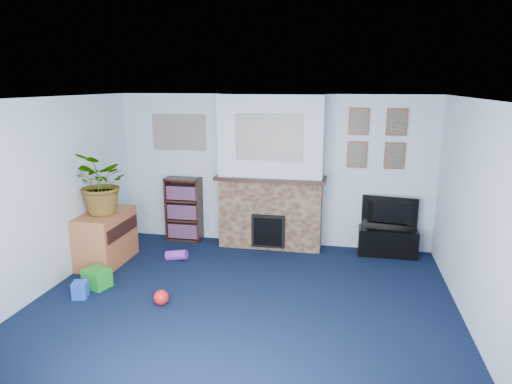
% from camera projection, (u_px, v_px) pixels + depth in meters
% --- Properties ---
extents(floor, '(5.00, 4.50, 0.01)m').
position_uv_depth(floor, '(242.00, 305.00, 5.41)').
color(floor, black).
rests_on(floor, ground).
extents(ceiling, '(5.00, 4.50, 0.01)m').
position_uv_depth(ceiling, '(240.00, 99.00, 4.85)').
color(ceiling, white).
rests_on(ceiling, wall_back).
extents(wall_back, '(5.00, 0.04, 2.40)m').
position_uv_depth(wall_back, '(273.00, 171.00, 7.27)').
color(wall_back, silver).
rests_on(wall_back, ground).
extents(wall_front, '(5.00, 0.04, 2.40)m').
position_uv_depth(wall_front, '(163.00, 297.00, 2.98)').
color(wall_front, silver).
rests_on(wall_front, ground).
extents(wall_left, '(0.04, 4.50, 2.40)m').
position_uv_depth(wall_left, '(43.00, 197.00, 5.60)').
color(wall_left, silver).
rests_on(wall_left, ground).
extents(wall_right, '(0.04, 4.50, 2.40)m').
position_uv_depth(wall_right, '(479.00, 220.00, 4.65)').
color(wall_right, silver).
rests_on(wall_right, ground).
extents(chimney_breast, '(1.72, 0.50, 2.40)m').
position_uv_depth(chimney_breast, '(271.00, 174.00, 7.08)').
color(chimney_breast, brown).
rests_on(chimney_breast, ground).
extents(collage_main, '(1.00, 0.03, 0.68)m').
position_uv_depth(collage_main, '(269.00, 137.00, 6.74)').
color(collage_main, gray).
rests_on(collage_main, chimney_breast).
extents(collage_left, '(0.90, 0.03, 0.58)m').
position_uv_depth(collage_left, '(179.00, 132.00, 7.42)').
color(collage_left, gray).
rests_on(collage_left, wall_back).
extents(portrait_tl, '(0.30, 0.03, 0.40)m').
position_uv_depth(portrait_tl, '(359.00, 122.00, 6.82)').
color(portrait_tl, brown).
rests_on(portrait_tl, wall_back).
extents(portrait_tr, '(0.30, 0.03, 0.40)m').
position_uv_depth(portrait_tr, '(397.00, 122.00, 6.72)').
color(portrait_tr, brown).
rests_on(portrait_tr, wall_back).
extents(portrait_bl, '(0.30, 0.03, 0.40)m').
position_uv_depth(portrait_bl, '(357.00, 155.00, 6.94)').
color(portrait_bl, brown).
rests_on(portrait_bl, wall_back).
extents(portrait_br, '(0.30, 0.03, 0.40)m').
position_uv_depth(portrait_br, '(395.00, 156.00, 6.83)').
color(portrait_br, brown).
rests_on(portrait_br, wall_back).
extents(tv_stand, '(0.87, 0.37, 0.41)m').
position_uv_depth(tv_stand, '(387.00, 240.00, 6.95)').
color(tv_stand, black).
rests_on(tv_stand, ground).
extents(television, '(0.83, 0.23, 0.48)m').
position_uv_depth(television, '(389.00, 213.00, 6.87)').
color(television, black).
rests_on(television, tv_stand).
extents(bookshelf, '(0.58, 0.28, 1.05)m').
position_uv_depth(bookshelf, '(184.00, 210.00, 7.58)').
color(bookshelf, black).
rests_on(bookshelf, ground).
extents(sideboard, '(0.54, 0.97, 0.75)m').
position_uv_depth(sideboard, '(106.00, 239.00, 6.62)').
color(sideboard, '#AA5D36').
rests_on(sideboard, ground).
extents(potted_plant, '(1.05, 1.02, 0.89)m').
position_uv_depth(potted_plant, '(103.00, 183.00, 6.37)').
color(potted_plant, '#26661E').
rests_on(potted_plant, sideboard).
extents(mantel_clock, '(0.09, 0.06, 0.13)m').
position_uv_depth(mantel_clock, '(264.00, 172.00, 7.05)').
color(mantel_clock, gold).
rests_on(mantel_clock, chimney_breast).
extents(mantel_candle, '(0.05, 0.05, 0.15)m').
position_uv_depth(mantel_candle, '(293.00, 173.00, 6.96)').
color(mantel_candle, '#B2BFC6').
rests_on(mantel_candle, chimney_breast).
extents(mantel_teddy, '(0.13, 0.13, 0.13)m').
position_uv_depth(mantel_teddy, '(235.00, 171.00, 7.14)').
color(mantel_teddy, gray).
rests_on(mantel_teddy, chimney_breast).
extents(mantel_can, '(0.06, 0.06, 0.11)m').
position_uv_depth(mantel_can, '(318.00, 175.00, 6.89)').
color(mantel_can, blue).
rests_on(mantel_can, chimney_breast).
extents(green_crate, '(0.37, 0.33, 0.25)m').
position_uv_depth(green_crate, '(97.00, 277.00, 5.85)').
color(green_crate, '#198C26').
rests_on(green_crate, ground).
extents(toy_ball, '(0.18, 0.18, 0.18)m').
position_uv_depth(toy_ball, '(161.00, 298.00, 5.39)').
color(toy_ball, red).
rests_on(toy_ball, ground).
extents(toy_block, '(0.21, 0.21, 0.21)m').
position_uv_depth(toy_block, '(80.00, 289.00, 5.56)').
color(toy_block, blue).
rests_on(toy_block, ground).
extents(toy_tube, '(0.33, 0.15, 0.19)m').
position_uv_depth(toy_tube, '(177.00, 255.00, 6.77)').
color(toy_tube, purple).
rests_on(toy_tube, ground).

